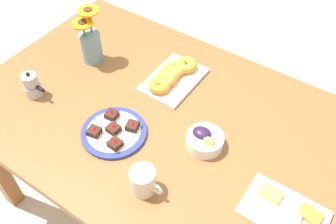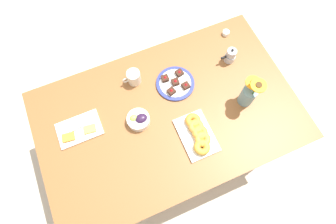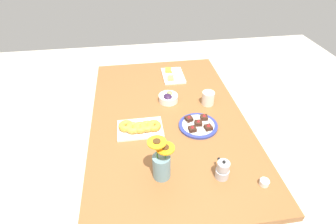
{
  "view_description": "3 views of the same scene",
  "coord_description": "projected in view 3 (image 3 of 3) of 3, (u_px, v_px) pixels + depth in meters",
  "views": [
    {
      "loc": [
        0.54,
        -0.78,
        1.84
      ],
      "look_at": [
        0.0,
        0.0,
        0.78
      ],
      "focal_mm": 40.0,
      "sensor_mm": 36.0,
      "label": 1
    },
    {
      "loc": [
        0.23,
        0.53,
        2.25
      ],
      "look_at": [
        0.0,
        0.0,
        0.78
      ],
      "focal_mm": 28.0,
      "sensor_mm": 36.0,
      "label": 2
    },
    {
      "loc": [
        -1.35,
        0.2,
        1.82
      ],
      "look_at": [
        0.0,
        0.0,
        0.78
      ],
      "focal_mm": 28.0,
      "sensor_mm": 36.0,
      "label": 3
    }
  ],
  "objects": [
    {
      "name": "ground_plane",
      "position": [
        168.0,
        186.0,
        2.19
      ],
      "size": [
        6.0,
        6.0,
        0.0
      ],
      "primitive_type": "plane",
      "color": "beige"
    },
    {
      "name": "dining_table",
      "position": [
        168.0,
        127.0,
        1.79
      ],
      "size": [
        1.6,
        1.0,
        0.74
      ],
      "color": "brown",
      "rests_on": "ground_plane"
    },
    {
      "name": "coffee_mug",
      "position": [
        208.0,
        98.0,
        1.83
      ],
      "size": [
        0.12,
        0.09,
        0.1
      ],
      "color": "silver",
      "rests_on": "dining_table"
    },
    {
      "name": "grape_bowl",
      "position": [
        168.0,
        98.0,
        1.86
      ],
      "size": [
        0.14,
        0.14,
        0.07
      ],
      "color": "white",
      "rests_on": "dining_table"
    },
    {
      "name": "cheese_platter",
      "position": [
        173.0,
        75.0,
        2.16
      ],
      "size": [
        0.26,
        0.17,
        0.03
      ],
      "color": "white",
      "rests_on": "dining_table"
    },
    {
      "name": "croissant_platter",
      "position": [
        140.0,
        127.0,
        1.61
      ],
      "size": [
        0.19,
        0.29,
        0.05
      ],
      "color": "white",
      "rests_on": "dining_table"
    },
    {
      "name": "jam_cup_honey",
      "position": [
        264.0,
        182.0,
        1.3
      ],
      "size": [
        0.05,
        0.05,
        0.03
      ],
      "color": "white",
      "rests_on": "dining_table"
    },
    {
      "name": "dessert_plate",
      "position": [
        198.0,
        125.0,
        1.65
      ],
      "size": [
        0.25,
        0.25,
        0.05
      ],
      "color": "navy",
      "rests_on": "dining_table"
    },
    {
      "name": "flower_vase",
      "position": [
        161.0,
        164.0,
        1.3
      ],
      "size": [
        0.1,
        0.13,
        0.25
      ],
      "color": "#6B939E",
      "rests_on": "dining_table"
    },
    {
      "name": "moka_pot",
      "position": [
        223.0,
        170.0,
        1.32
      ],
      "size": [
        0.11,
        0.07,
        0.12
      ],
      "color": "#B7B7BC",
      "rests_on": "dining_table"
    }
  ]
}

